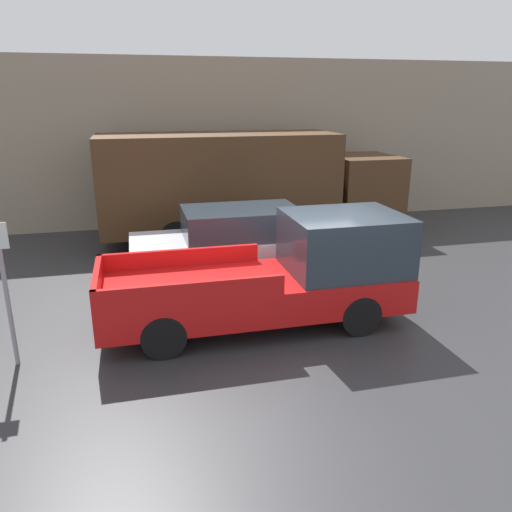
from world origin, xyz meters
TOP-DOWN VIEW (x-y plane):
  - ground_plane at (0.00, 0.00)m, footprint 60.00×60.00m
  - building_wall at (0.00, 8.05)m, footprint 28.00×0.15m
  - pickup_truck at (-0.56, 0.00)m, footprint 5.57×1.96m
  - car at (-0.93, 2.52)m, footprint 4.74×1.91m
  - delivery_truck at (0.02, 5.94)m, footprint 8.88×2.40m
  - parking_sign at (-5.16, -0.53)m, footprint 0.30×0.07m

SIDE VIEW (x-z plane):
  - ground_plane at x=0.00m, z-range 0.00..0.00m
  - car at x=-0.93m, z-range 0.02..1.68m
  - pickup_truck at x=-0.56m, z-range -0.07..1.95m
  - parking_sign at x=-5.16m, z-range 0.15..2.58m
  - delivery_truck at x=0.02m, z-range 0.13..3.22m
  - building_wall at x=0.00m, z-range 0.00..5.26m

